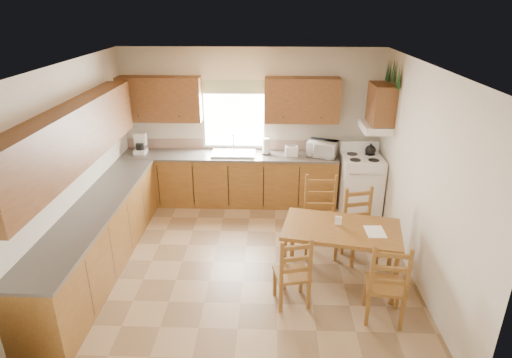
{
  "coord_description": "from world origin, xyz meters",
  "views": [
    {
      "loc": [
        0.33,
        -5.08,
        3.4
      ],
      "look_at": [
        0.15,
        0.3,
        1.15
      ],
      "focal_mm": 30.0,
      "sensor_mm": 36.0,
      "label": 1
    }
  ],
  "objects_px": {
    "chair_near_left": "(292,269)",
    "chair_near_right": "(386,280)",
    "chair_far_left": "(321,218)",
    "stove": "(360,185)",
    "chair_far_right": "(362,227)",
    "dining_table": "(339,254)",
    "microwave": "(322,149)"
  },
  "relations": [
    {
      "from": "stove",
      "to": "chair_near_left",
      "type": "height_order",
      "value": "stove"
    },
    {
      "from": "stove",
      "to": "chair_near_left",
      "type": "xyz_separation_m",
      "value": [
        -1.27,
        -2.49,
        -0.02
      ]
    },
    {
      "from": "microwave",
      "to": "dining_table",
      "type": "distance_m",
      "value": 2.36
    },
    {
      "from": "chair_near_left",
      "to": "chair_far_left",
      "type": "bearing_deg",
      "value": -124.62
    },
    {
      "from": "dining_table",
      "to": "chair_far_left",
      "type": "xyz_separation_m",
      "value": [
        -0.18,
        0.65,
        0.18
      ]
    },
    {
      "from": "dining_table",
      "to": "chair_far_left",
      "type": "height_order",
      "value": "chair_far_left"
    },
    {
      "from": "microwave",
      "to": "chair_far_left",
      "type": "xyz_separation_m",
      "value": [
        -0.17,
        -1.61,
        -0.49
      ]
    },
    {
      "from": "chair_near_left",
      "to": "chair_near_right",
      "type": "xyz_separation_m",
      "value": [
        1.04,
        -0.24,
        0.04
      ]
    },
    {
      "from": "chair_near_left",
      "to": "stove",
      "type": "bearing_deg",
      "value": -129.47
    },
    {
      "from": "stove",
      "to": "chair_far_right",
      "type": "distance_m",
      "value": 1.53
    },
    {
      "from": "chair_far_right",
      "to": "chair_near_left",
      "type": "bearing_deg",
      "value": -149.88
    },
    {
      "from": "stove",
      "to": "chair_far_left",
      "type": "height_order",
      "value": "chair_far_left"
    },
    {
      "from": "stove",
      "to": "chair_far_left",
      "type": "relative_size",
      "value": 0.86
    },
    {
      "from": "stove",
      "to": "chair_near_left",
      "type": "bearing_deg",
      "value": -118.2
    },
    {
      "from": "microwave",
      "to": "chair_near_right",
      "type": "bearing_deg",
      "value": -60.85
    },
    {
      "from": "chair_near_right",
      "to": "chair_far_left",
      "type": "xyz_separation_m",
      "value": [
        -0.58,
        1.36,
        0.05
      ]
    },
    {
      "from": "stove",
      "to": "chair_far_left",
      "type": "xyz_separation_m",
      "value": [
        -0.81,
        -1.36,
        0.08
      ]
    },
    {
      "from": "chair_far_left",
      "to": "chair_far_right",
      "type": "distance_m",
      "value": 0.57
    },
    {
      "from": "dining_table",
      "to": "microwave",
      "type": "bearing_deg",
      "value": 101.55
    },
    {
      "from": "chair_near_left",
      "to": "chair_near_right",
      "type": "distance_m",
      "value": 1.07
    },
    {
      "from": "microwave",
      "to": "chair_near_right",
      "type": "xyz_separation_m",
      "value": [
        0.42,
        -2.97,
        -0.54
      ]
    },
    {
      "from": "microwave",
      "to": "dining_table",
      "type": "bearing_deg",
      "value": -68.56
    },
    {
      "from": "dining_table",
      "to": "chair_near_left",
      "type": "height_order",
      "value": "chair_near_left"
    },
    {
      "from": "microwave",
      "to": "chair_near_right",
      "type": "distance_m",
      "value": 3.05
    },
    {
      "from": "stove",
      "to": "microwave",
      "type": "distance_m",
      "value": 0.89
    },
    {
      "from": "stove",
      "to": "microwave",
      "type": "xyz_separation_m",
      "value": [
        -0.64,
        0.25,
        0.57
      ]
    },
    {
      "from": "chair_far_left",
      "to": "stove",
      "type": "bearing_deg",
      "value": 59.47
    },
    {
      "from": "stove",
      "to": "chair_near_right",
      "type": "xyz_separation_m",
      "value": [
        -0.22,
        -2.72,
        0.02
      ]
    },
    {
      "from": "microwave",
      "to": "chair_far_right",
      "type": "xyz_separation_m",
      "value": [
        0.38,
        -1.75,
        -0.55
      ]
    },
    {
      "from": "stove",
      "to": "dining_table",
      "type": "distance_m",
      "value": 2.11
    },
    {
      "from": "stove",
      "to": "chair_near_left",
      "type": "relative_size",
      "value": 1.04
    },
    {
      "from": "microwave",
      "to": "stove",
      "type": "bearing_deg",
      "value": 0.06
    }
  ]
}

